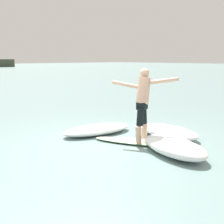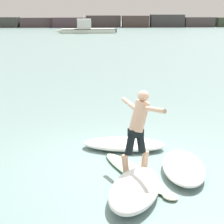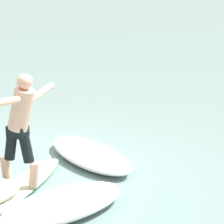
% 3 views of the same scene
% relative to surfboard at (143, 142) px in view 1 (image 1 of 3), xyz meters
% --- Properties ---
extents(ground_plane, '(200.00, 200.00, 0.00)m').
position_rel_surfboard_xyz_m(ground_plane, '(-0.38, 0.65, -0.04)').
color(ground_plane, gray).
extents(surfboard, '(1.42, 2.37, 0.22)m').
position_rel_surfboard_xyz_m(surfboard, '(0.00, 0.00, 0.00)').
color(surfboard, beige).
rests_on(surfboard, ground).
extents(surfer, '(0.79, 1.45, 1.63)m').
position_rel_surfboard_xyz_m(surfer, '(0.04, 0.06, 1.00)').
color(surfer, '#D8A78B').
rests_on(surfer, surfboard).
extents(wave_foam_at_tail, '(1.04, 1.87, 0.27)m').
position_rel_surfboard_xyz_m(wave_foam_at_tail, '(0.96, 0.02, 0.09)').
color(wave_foam_at_tail, white).
rests_on(wave_foam_at_tail, ground).
extents(wave_foam_at_nose, '(2.04, 1.09, 0.24)m').
position_rel_surfboard_xyz_m(wave_foam_at_nose, '(-0.12, 1.47, 0.07)').
color(wave_foam_at_nose, white).
rests_on(wave_foam_at_nose, ground).
extents(wave_foam_beside, '(1.39, 1.96, 0.34)m').
position_rel_surfboard_xyz_m(wave_foam_beside, '(-0.14, -0.94, 0.12)').
color(wave_foam_beside, white).
rests_on(wave_foam_beside, ground).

